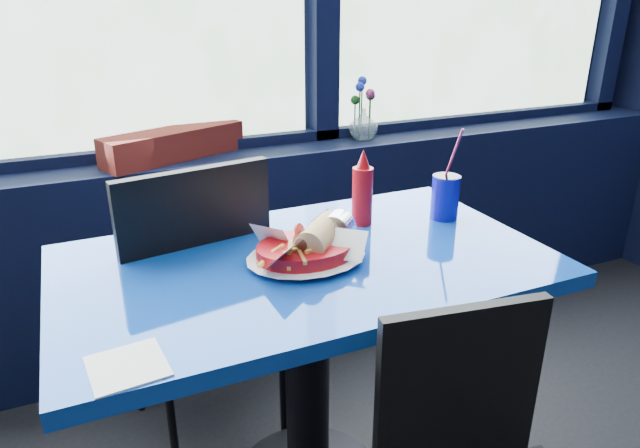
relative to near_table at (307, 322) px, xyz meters
The scene contains 9 objects.
window_sill 0.94m from the near_table, 109.03° to the left, with size 5.00×0.26×0.80m, color black.
near_table is the anchor object (origin of this frame).
chair_near_back 0.38m from the near_table, 122.99° to the left, with size 0.49×0.50×0.95m.
planter_box 0.94m from the near_table, 99.51° to the left, with size 0.53×0.13×0.11m, color maroon.
flower_vase 1.11m from the near_table, 54.41° to the left, with size 0.16×0.16×0.25m.
food_basket 0.22m from the near_table, 90.69° to the right, with size 0.32×0.32×0.10m.
ketchup_bottle 0.39m from the near_table, 32.58° to the left, with size 0.06×0.06×0.22m.
soda_cup 0.54m from the near_table, 10.91° to the left, with size 0.08×0.08×0.27m.
napkin 0.57m from the near_table, 148.63° to the right, with size 0.13×0.13×0.00m, color white.
Camera 1 is at (-0.19, 0.82, 1.36)m, focal length 32.00 mm.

